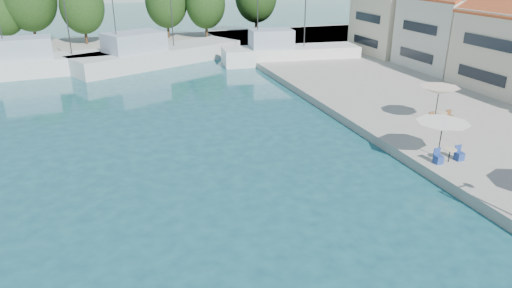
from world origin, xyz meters
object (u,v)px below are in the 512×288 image
object	(u,v)px
trawler_04	(287,53)
umbrella_white	(442,126)
trawler_02	(50,63)
umbrella_cream	(439,90)
trawler_03	(155,55)

from	to	relation	value
trawler_04	umbrella_white	bearing A→B (deg)	-88.91
trawler_02	umbrella_white	xyz separation A→B (m)	(22.55, -32.08, 1.35)
trawler_02	umbrella_cream	xyz separation A→B (m)	(26.26, -27.13, 1.80)
trawler_02	trawler_03	size ratio (longest dim) A/B	0.88
trawler_03	trawler_04	size ratio (longest dim) A/B	1.27
trawler_03	umbrella_cream	size ratio (longest dim) A/B	7.59
trawler_03	umbrella_white	xyz separation A→B (m)	(11.69, -32.95, 1.35)
trawler_02	umbrella_white	world-z (taller)	trawler_02
trawler_04	umbrella_white	xyz separation A→B (m)	(-2.71, -29.09, 1.35)
trawler_02	trawler_03	world-z (taller)	same
trawler_02	trawler_04	size ratio (longest dim) A/B	1.12
trawler_02	trawler_04	distance (m)	25.44
trawler_04	umbrella_white	world-z (taller)	trawler_04
trawler_03	umbrella_white	bearing A→B (deg)	-95.26
trawler_04	umbrella_cream	size ratio (longest dim) A/B	5.97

